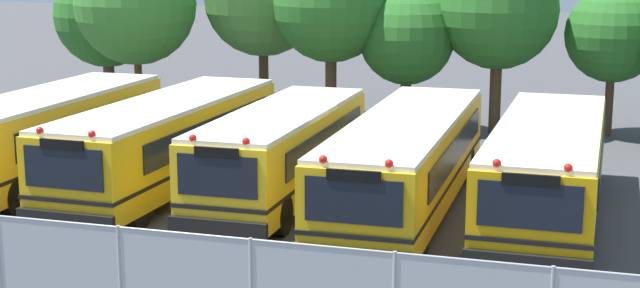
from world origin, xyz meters
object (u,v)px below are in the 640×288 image
Objects in this scene: school_bus_4 at (547,167)px; tree_6 at (613,34)px; school_bus_1 at (167,141)px; school_bus_2 at (282,151)px; tree_1 at (134,5)px; tree_3 at (329,5)px; tree_0 at (110,17)px; tree_5 at (496,11)px; tree_4 at (409,35)px; school_bus_0 at (48,134)px; school_bus_3 at (406,159)px.

school_bus_4 is 12.23m from tree_6.
school_bus_2 is (3.52, -0.23, -0.03)m from school_bus_1.
tree_1 is 1.29× the size of tree_6.
tree_3 is (-1.68, 10.28, 3.31)m from school_bus_2.
tree_6 is (19.80, 0.82, -0.25)m from tree_0.
tree_4 is at bearing -172.05° from tree_5.
tree_0 is 19.82m from tree_6.
tree_5 is at bearing -0.13° from tree_0.
school_bus_1 is at bearing -3.93° from school_bus_2.
school_bus_0 is at bearing 0.71° from school_bus_2.
tree_3 is (5.48, 10.39, 3.23)m from school_bus_0.
school_bus_0 is 0.93× the size of school_bus_4.
school_bus_0 is 1.40× the size of tree_1.
tree_1 is at bearing -38.84° from tree_0.
school_bus_0 is 16.45m from tree_5.
tree_4 is (-2.18, 10.82, 2.24)m from school_bus_3.
tree_6 reaches higher than school_bus_2.
tree_1 is (-5.84, 9.44, 3.17)m from school_bus_1.
tree_5 is (-2.65, 11.06, 3.13)m from school_bus_4.
school_bus_4 is (3.58, 0.20, 0.00)m from school_bus_3.
tree_0 is (-11.32, 11.26, 2.60)m from school_bus_2.
school_bus_4 is (10.53, -0.07, -0.03)m from school_bus_1.
tree_5 is at bearing -76.04° from school_bus_4.
tree_6 is (11.99, 11.85, 2.32)m from school_bus_1.
school_bus_1 is 1.58× the size of tree_5.
school_bus_4 is 1.57× the size of tree_5.
school_bus_0 is 7.16m from school_bus_2.
tree_5 is at bearing -111.48° from school_bus_2.
tree_3 is at bearing -117.54° from school_bus_0.
school_bus_2 is at bearing 177.68° from school_bus_1.
tree_5 is at bearing -124.25° from school_bus_1.
school_bus_0 is 3.66m from school_bus_1.
tree_1 is (1.97, -1.59, 0.59)m from tree_0.
tree_5 is at bearing 7.95° from tree_4.
tree_1 is 1.04× the size of tree_5.
school_bus_2 reaches higher than school_bus_3.
school_bus_0 is 12.37m from tree_0.
tree_1 reaches higher than school_bus_1.
tree_0 reaches higher than school_bus_2.
tree_1 reaches higher than tree_5.
school_bus_2 is 1.32× the size of tree_1.
tree_3 is 1.02× the size of tree_5.
school_bus_1 is at bearing -58.28° from tree_1.
tree_5 is (3.11, 0.43, 0.89)m from tree_4.
tree_1 is (-2.20, 9.78, 3.12)m from school_bus_0.
tree_4 is at bearing 6.01° from tree_1.
school_bus_4 is at bearing -96.98° from tree_6.
school_bus_2 is 14.94m from tree_6.
school_bus_3 is at bearing 179.17° from school_bus_2.
school_bus_4 is at bearing -31.18° from tree_0.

